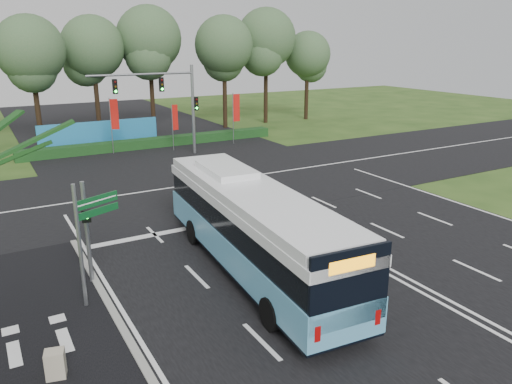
% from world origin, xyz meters
% --- Properties ---
extents(ground, '(120.00, 120.00, 0.00)m').
position_xyz_m(ground, '(0.00, 0.00, 0.00)').
color(ground, '#274517').
rests_on(ground, ground).
extents(road_main, '(20.00, 120.00, 0.04)m').
position_xyz_m(road_main, '(0.00, 0.00, 0.02)').
color(road_main, black).
rests_on(road_main, ground).
extents(road_cross, '(120.00, 14.00, 0.05)m').
position_xyz_m(road_cross, '(0.00, 12.00, 0.03)').
color(road_cross, black).
rests_on(road_cross, ground).
extents(bike_path, '(5.00, 18.00, 0.06)m').
position_xyz_m(bike_path, '(-12.50, -3.00, 0.03)').
color(bike_path, black).
rests_on(bike_path, ground).
extents(kerb_strip, '(0.25, 18.00, 0.12)m').
position_xyz_m(kerb_strip, '(-10.10, -3.00, 0.06)').
color(kerb_strip, gray).
rests_on(kerb_strip, ground).
extents(city_bus, '(3.69, 13.06, 3.70)m').
position_xyz_m(city_bus, '(-4.42, -0.56, 1.86)').
color(city_bus, '#55A0C6').
rests_on(city_bus, ground).
extents(pedestrian_signal, '(0.36, 0.44, 3.98)m').
position_xyz_m(pedestrian_signal, '(-10.20, 1.57, 2.17)').
color(pedestrian_signal, gray).
rests_on(pedestrian_signal, ground).
extents(street_sign, '(1.59, 0.76, 4.41)m').
position_xyz_m(street_sign, '(-10.46, 0.00, 2.75)').
color(street_sign, gray).
rests_on(street_sign, ground).
extents(utility_cabinet, '(0.60, 0.54, 0.85)m').
position_xyz_m(utility_cabinet, '(-12.28, -3.68, 0.43)').
color(utility_cabinet, '#AAA089').
rests_on(utility_cabinet, ground).
extents(banner_flag_left, '(0.63, 0.27, 4.48)m').
position_xyz_m(banner_flag_left, '(-3.54, 23.55, 2.93)').
color(banner_flag_left, gray).
rests_on(banner_flag_left, ground).
extents(banner_flag_mid, '(0.56, 0.17, 3.86)m').
position_xyz_m(banner_flag_mid, '(1.11, 22.40, 2.54)').
color(banner_flag_mid, gray).
rests_on(banner_flag_mid, ground).
extents(banner_flag_right, '(0.66, 0.10, 4.43)m').
position_xyz_m(banner_flag_right, '(6.80, 22.48, 2.90)').
color(banner_flag_right, gray).
rests_on(banner_flag_right, ground).
extents(traffic_light_gantry, '(8.41, 0.28, 7.00)m').
position_xyz_m(traffic_light_gantry, '(0.21, 20.50, 4.66)').
color(traffic_light_gantry, gray).
rests_on(traffic_light_gantry, ground).
extents(hedge, '(22.00, 1.20, 0.80)m').
position_xyz_m(hedge, '(0.00, 24.50, 0.40)').
color(hedge, '#143613').
rests_on(hedge, ground).
extents(blue_hoarding, '(10.00, 0.30, 2.20)m').
position_xyz_m(blue_hoarding, '(-4.00, 27.00, 1.10)').
color(blue_hoarding, teal).
rests_on(blue_hoarding, ground).
extents(eucalyptus_row, '(46.37, 8.75, 12.16)m').
position_xyz_m(eucalyptus_row, '(0.16, 31.41, 8.41)').
color(eucalyptus_row, black).
rests_on(eucalyptus_row, ground).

